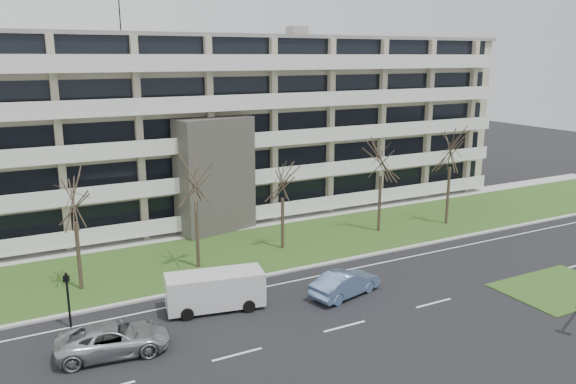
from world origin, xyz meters
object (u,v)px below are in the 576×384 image
blue_sedan (345,283)px  white_van (216,287)px  silver_pickup (113,339)px  pedestrian_signal (68,293)px

blue_sedan → white_van: white_van is taller
silver_pickup → blue_sedan: 13.22m
white_van → pedestrian_signal: pedestrian_signal is taller
blue_sedan → pedestrian_signal: 15.08m
pedestrian_signal → white_van: bearing=11.3°
blue_sedan → white_van: size_ratio=0.81×
silver_pickup → blue_sedan: blue_sedan is taller
silver_pickup → white_van: size_ratio=0.93×
white_van → pedestrian_signal: (-7.44, 1.39, 0.67)m
silver_pickup → white_van: 6.42m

